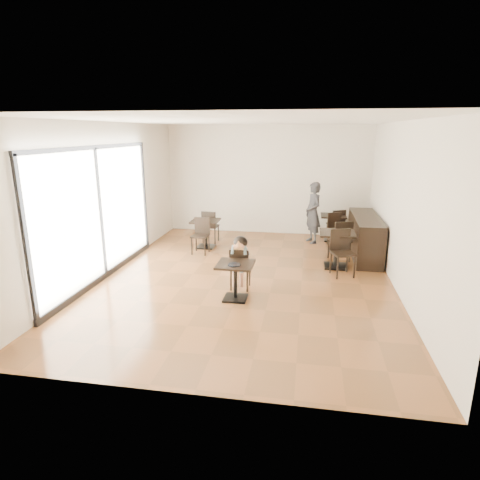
% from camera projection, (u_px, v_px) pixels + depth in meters
% --- Properties ---
extents(floor, '(6.00, 8.00, 0.01)m').
position_uv_depth(floor, '(246.00, 277.00, 8.53)').
color(floor, brown).
rests_on(floor, ground).
extents(ceiling, '(6.00, 8.00, 0.01)m').
position_uv_depth(ceiling, '(247.00, 121.00, 7.69)').
color(ceiling, white).
rests_on(ceiling, floor).
extents(wall_back, '(6.00, 0.01, 3.20)m').
position_uv_depth(wall_back, '(267.00, 180.00, 11.92)').
color(wall_back, silver).
rests_on(wall_back, floor).
extents(wall_front, '(6.00, 0.01, 3.20)m').
position_uv_depth(wall_front, '(189.00, 266.00, 4.31)').
color(wall_front, silver).
rests_on(wall_front, floor).
extents(wall_left, '(0.01, 8.00, 3.20)m').
position_uv_depth(wall_left, '(109.00, 199.00, 8.60)').
color(wall_left, silver).
rests_on(wall_left, floor).
extents(wall_right, '(0.01, 8.00, 3.20)m').
position_uv_depth(wall_right, '(402.00, 208.00, 7.62)').
color(wall_right, silver).
rests_on(wall_right, floor).
extents(storefront_window, '(0.04, 4.50, 2.60)m').
position_uv_depth(storefront_window, '(99.00, 213.00, 8.18)').
color(storefront_window, white).
rests_on(storefront_window, floor).
extents(child_table, '(0.66, 0.66, 0.69)m').
position_uv_depth(child_table, '(235.00, 281.00, 7.33)').
color(child_table, black).
rests_on(child_table, floor).
extents(child_chair, '(0.38, 0.38, 0.84)m').
position_uv_depth(child_chair, '(240.00, 268.00, 7.84)').
color(child_chair, black).
rests_on(child_chair, floor).
extents(child, '(0.38, 0.53, 1.05)m').
position_uv_depth(child, '(240.00, 263.00, 7.81)').
color(child, slate).
rests_on(child, child_chair).
extents(plate, '(0.23, 0.23, 0.01)m').
position_uv_depth(plate, '(234.00, 265.00, 7.15)').
color(plate, black).
rests_on(plate, child_table).
extents(pizza_slice, '(0.24, 0.19, 0.06)m').
position_uv_depth(pizza_slice, '(239.00, 246.00, 7.53)').
color(pizza_slice, '#EDD770').
rests_on(pizza_slice, child).
extents(adult_patron, '(0.62, 0.73, 1.68)m').
position_uv_depth(adult_patron, '(313.00, 213.00, 11.01)').
color(adult_patron, '#35353A').
rests_on(adult_patron, floor).
extents(cafe_table_mid, '(0.99, 0.99, 0.82)m').
position_uv_depth(cafe_table_mid, '(336.00, 250.00, 9.07)').
color(cafe_table_mid, black).
rests_on(cafe_table_mid, floor).
extents(cafe_table_left, '(0.75, 0.75, 0.75)m').
position_uv_depth(cafe_table_left, '(206.00, 234.00, 10.64)').
color(cafe_table_left, black).
rests_on(cafe_table_left, floor).
extents(cafe_table_back, '(0.92, 0.92, 0.73)m').
position_uv_depth(cafe_table_back, '(333.00, 228.00, 11.32)').
color(cafe_table_back, black).
rests_on(cafe_table_back, floor).
extents(chair_mid_a, '(0.57, 0.57, 0.99)m').
position_uv_depth(chair_mid_a, '(340.00, 240.00, 9.55)').
color(chair_mid_a, black).
rests_on(chair_mid_a, floor).
extents(chair_mid_b, '(0.57, 0.57, 0.99)m').
position_uv_depth(chair_mid_b, '(343.00, 254.00, 8.50)').
color(chair_mid_b, black).
rests_on(chair_mid_b, floor).
extents(chair_left_a, '(0.43, 0.43, 0.90)m').
position_uv_depth(chair_left_a, '(211.00, 226.00, 11.14)').
color(chair_left_a, black).
rests_on(chair_left_a, floor).
extents(chair_left_b, '(0.43, 0.43, 0.90)m').
position_uv_depth(chair_left_b, '(200.00, 236.00, 10.09)').
color(chair_left_b, black).
rests_on(chair_left_b, floor).
extents(chair_back_a, '(0.53, 0.53, 0.88)m').
position_uv_depth(chair_back_a, '(335.00, 224.00, 11.41)').
color(chair_back_a, black).
rests_on(chair_back_a, floor).
extents(chair_back_b, '(0.53, 0.53, 0.88)m').
position_uv_depth(chair_back_b, '(337.00, 230.00, 10.77)').
color(chair_back_b, black).
rests_on(chair_back_b, floor).
extents(service_counter, '(0.60, 2.40, 1.00)m').
position_uv_depth(service_counter, '(365.00, 236.00, 9.87)').
color(service_counter, black).
rests_on(service_counter, floor).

